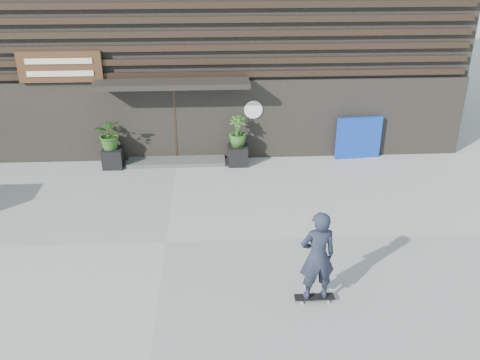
{
  "coord_description": "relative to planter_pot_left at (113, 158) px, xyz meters",
  "views": [
    {
      "loc": [
        1.16,
        -10.42,
        6.58
      ],
      "look_at": [
        1.78,
        0.97,
        1.1
      ],
      "focal_mm": 39.19,
      "sensor_mm": 36.0,
      "label": 1
    }
  ],
  "objects": [
    {
      "name": "ground",
      "position": [
        1.9,
        -4.4,
        -0.3
      ],
      "size": [
        80.0,
        80.0,
        0.0
      ],
      "primitive_type": "plane",
      "color": "#A09E98",
      "rests_on": "ground"
    },
    {
      "name": "entrance_step",
      "position": [
        1.9,
        0.2,
        -0.24
      ],
      "size": [
        3.0,
        0.8,
        0.12
      ],
      "primitive_type": "cube",
      "color": "#474745",
      "rests_on": "ground"
    },
    {
      "name": "planter_pot_left",
      "position": [
        0.0,
        0.0,
        0.0
      ],
      "size": [
        0.6,
        0.6,
        0.6
      ],
      "primitive_type": "cube",
      "color": "black",
      "rests_on": "ground"
    },
    {
      "name": "bamboo_left",
      "position": [
        0.0,
        0.0,
        0.78
      ],
      "size": [
        0.86,
        0.75,
        0.96
      ],
      "primitive_type": "imported",
      "color": "#2D591E",
      "rests_on": "planter_pot_left"
    },
    {
      "name": "planter_pot_right",
      "position": [
        3.8,
        0.0,
        0.0
      ],
      "size": [
        0.6,
        0.6,
        0.6
      ],
      "primitive_type": "cube",
      "color": "black",
      "rests_on": "ground"
    },
    {
      "name": "bamboo_right",
      "position": [
        3.8,
        0.0,
        0.78
      ],
      "size": [
        0.54,
        0.54,
        0.96
      ],
      "primitive_type": "imported",
      "color": "#2D591E",
      "rests_on": "planter_pot_right"
    },
    {
      "name": "blue_tarp",
      "position": [
        7.61,
        0.3,
        0.37
      ],
      "size": [
        1.44,
        0.25,
        1.34
      ],
      "primitive_type": "cube",
      "rotation": [
        0.0,
        0.0,
        0.09
      ],
      "color": "#0C30A1",
      "rests_on": "ground"
    },
    {
      "name": "building",
      "position": [
        1.9,
        5.56,
        3.69
      ],
      "size": [
        18.0,
        11.0,
        8.0
      ],
      "color": "black",
      "rests_on": "ground"
    },
    {
      "name": "skateboarder",
      "position": [
        4.96,
        -6.68,
        0.73
      ],
      "size": [
        0.78,
        0.52,
        1.98
      ],
      "color": "black",
      "rests_on": "ground"
    }
  ]
}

